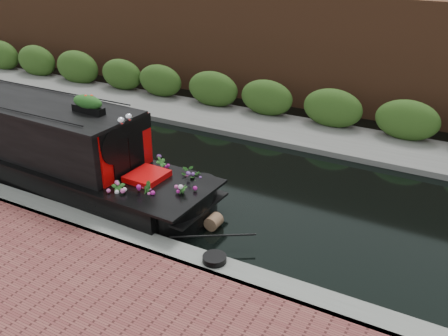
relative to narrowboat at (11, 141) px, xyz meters
The scene contains 8 objects.
ground 4.92m from the narrowboat, 22.84° to the left, with size 80.00×80.00×0.00m, color black.
near_bank_coping 4.76m from the narrowboat, 17.55° to the right, with size 40.00×0.60×0.50m, color slate.
far_bank_path 7.60m from the narrowboat, 53.67° to the left, with size 40.00×2.40×0.34m, color slate.
far_hedge 8.33m from the narrowboat, 57.35° to the left, with size 40.00×1.10×2.80m, color #2F511B.
far_brick_wall 10.16m from the narrowboat, 63.78° to the left, with size 40.00×1.00×8.00m, color brown.
narrowboat is the anchor object (origin of this frame).
rope_fender 6.28m from the narrowboat, ahead, with size 0.32×0.32×0.34m, color brown.
coiled_mooring_rope 7.19m from the narrowboat, 10.90° to the right, with size 0.46×0.46×0.12m, color black.
Camera 1 is at (6.45, -9.94, 5.91)m, focal length 40.00 mm.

